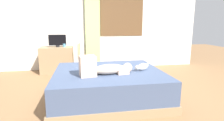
# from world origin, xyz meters

# --- Properties ---
(ground_plane) EXTENTS (16.00, 16.00, 0.00)m
(ground_plane) POSITION_xyz_m (0.00, 0.00, 0.00)
(ground_plane) COLOR olive
(back_wall_with_window) EXTENTS (6.40, 0.14, 2.90)m
(back_wall_with_window) POSITION_xyz_m (0.02, 2.42, 1.45)
(back_wall_with_window) COLOR silver
(back_wall_with_window) RESTS_ON ground
(bed) EXTENTS (2.02, 1.77, 0.53)m
(bed) POSITION_xyz_m (-0.05, -0.06, 0.26)
(bed) COLOR #997A56
(bed) RESTS_ON ground
(person_lying) EXTENTS (0.94, 0.38, 0.34)m
(person_lying) POSITION_xyz_m (-0.16, -0.29, 0.65)
(person_lying) COLOR #CCB299
(person_lying) RESTS_ON bed
(cat) EXTENTS (0.32, 0.24, 0.21)m
(cat) POSITION_xyz_m (0.58, -0.13, 0.60)
(cat) COLOR silver
(cat) RESTS_ON bed
(desk) EXTENTS (0.90, 0.56, 0.74)m
(desk) POSITION_xyz_m (-1.24, 2.02, 0.37)
(desk) COLOR #997A56
(desk) RESTS_ON ground
(tv_monitor) EXTENTS (0.48, 0.10, 0.35)m
(tv_monitor) POSITION_xyz_m (-1.20, 2.02, 0.92)
(tv_monitor) COLOR black
(tv_monitor) RESTS_ON desk
(cup) EXTENTS (0.08, 0.08, 0.10)m
(cup) POSITION_xyz_m (-1.02, 2.01, 0.79)
(cup) COLOR teal
(cup) RESTS_ON desk
(chair_by_desk) EXTENTS (0.41, 0.41, 0.86)m
(chair_by_desk) POSITION_xyz_m (-0.51, 1.75, 0.51)
(chair_by_desk) COLOR tan
(chair_by_desk) RESTS_ON ground
(curtain_left) EXTENTS (0.44, 0.06, 2.60)m
(curtain_left) POSITION_xyz_m (-0.19, 2.30, 1.30)
(curtain_left) COLOR #ADCC75
(curtain_left) RESTS_ON ground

